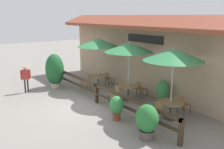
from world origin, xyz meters
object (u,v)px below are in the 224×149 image
Objects in this scene: potted_plant_entrance_palm at (55,70)px; chair_near_wallside at (109,78)px; potted_plant_small_flowering at (147,121)px; chair_middle_streetside at (115,94)px; patio_umbrella_far at (173,55)px; chair_far_streetside at (156,112)px; chair_far_wallside at (183,104)px; patio_umbrella_middle at (129,47)px; dining_table_far at (171,105)px; pedestrian at (26,75)px; chair_near_streetside at (86,82)px; potted_plant_tall_tropical at (117,106)px; potted_plant_broad_leaf at (162,91)px; dining_table_middle at (128,88)px; dining_table_near at (98,78)px; chair_middle_wallside at (141,88)px; patio_umbrella_near at (98,42)px.

chair_near_wallside is at bearing 62.63° from potted_plant_entrance_palm.
chair_middle_streetside is at bearing 159.96° from potted_plant_small_flowering.
patio_umbrella_far is 3.58× the size of chair_far_streetside.
potted_plant_small_flowering is 0.62× the size of potted_plant_entrance_palm.
patio_umbrella_middle is at bearing 17.31° from chair_far_wallside.
pedestrian is (-7.11, -3.73, 0.39)m from dining_table_far.
potted_plant_tall_tropical reaches higher than chair_near_streetside.
pedestrian reaches higher than potted_plant_small_flowering.
chair_near_wallside is 0.69× the size of potted_plant_broad_leaf.
potted_plant_broad_leaf is 0.79× the size of pedestrian.
dining_table_middle is at bearing 172.39° from chair_near_wallside.
chair_middle_streetside is 3.88m from potted_plant_small_flowering.
patio_umbrella_middle is 4.66m from potted_plant_small_flowering.
dining_table_near is at bearing 161.63° from potted_plant_small_flowering.
chair_middle_wallside is 2.98m from dining_table_far.
dining_table_near is at bearing 10.98° from chair_far_wallside.
potted_plant_entrance_palm is at bearing -153.64° from dining_table_middle.
dining_table_middle is 0.53× the size of potted_plant_entrance_palm.
patio_umbrella_near is 2.36× the size of potted_plant_small_flowering.
chair_middle_wallside is 1.00× the size of chair_far_wallside.
chair_middle_wallside is at bearing 162.07° from patio_umbrella_far.
potted_plant_entrance_palm reaches higher than chair_middle_wallside.
potted_plant_small_flowering reaches higher than chair_far_streetside.
dining_table_middle is 1.00× the size of dining_table_far.
pedestrian is at bearing -150.04° from chair_far_streetside.
pedestrian is (-1.45, -4.58, 0.52)m from chair_near_wallside.
chair_near_wallside is at bearing 10.37° from chair_middle_wallside.
potted_plant_small_flowering reaches higher than chair_far_wallside.
chair_middle_streetside is 0.41× the size of potted_plant_entrance_palm.
dining_table_far is 1.29× the size of chair_far_wallside.
dining_table_middle is at bearing 177.99° from dining_table_far.
pedestrian is at bearing -167.86° from potted_plant_small_flowering.
potted_plant_tall_tropical is (-1.17, -2.74, 0.13)m from chair_far_wallside.
chair_near_wallside is 3.28m from potted_plant_entrance_palm.
patio_umbrella_middle is at bearing 141.10° from pedestrian.
potted_plant_small_flowering reaches higher than chair_near_wallside.
chair_far_wallside is at bearing 14.14° from dining_table_middle.
patio_umbrella_far is (2.83, -0.92, 2.23)m from chair_middle_wallside.
chair_middle_streetside is (2.75, 0.02, 0.00)m from chair_near_streetside.
patio_umbrella_middle is at bearing 149.33° from potted_plant_small_flowering.
potted_plant_entrance_palm is at bearing -164.28° from patio_umbrella_far.
chair_near_streetside is at bearing 40.63° from potted_plant_entrance_palm.
dining_table_middle is 4.20m from potted_plant_small_flowering.
patio_umbrella_middle is 5.03m from potted_plant_entrance_palm.
potted_plant_entrance_palm is (-1.55, -2.07, -1.64)m from patio_umbrella_near.
pedestrian reaches higher than dining_table_far.
chair_far_streetside is at bearing 43.59° from potted_plant_tall_tropical.
dining_table_near is at bearing 102.21° from chair_near_wallside.
pedestrian is at bearing -108.29° from chair_near_streetside.
chair_far_streetside is at bearing 122.16° from potted_plant_small_flowering.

